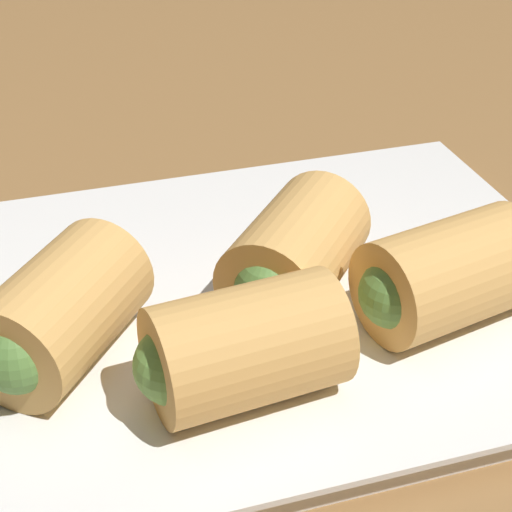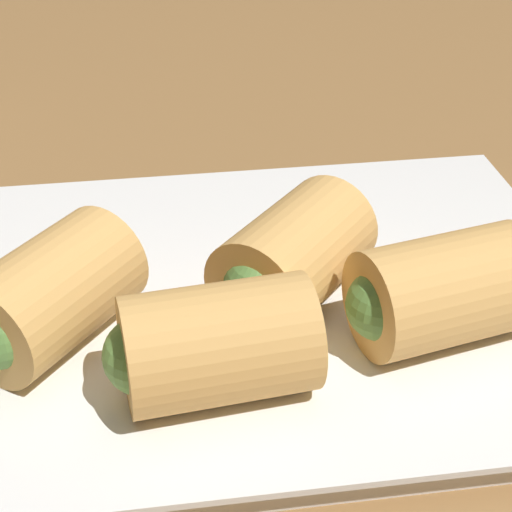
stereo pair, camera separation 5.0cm
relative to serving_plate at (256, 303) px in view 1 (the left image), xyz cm
name	(u,v)px [view 1 (the left image)]	position (x,y,z in cm)	size (l,w,h in cm)	color
table_surface	(330,339)	(3.25, -1.57, -1.76)	(180.00, 140.00, 2.00)	olive
serving_plate	(256,303)	(0.00, 0.00, 0.00)	(32.08, 24.85, 1.50)	white
roll_front_left	(441,277)	(6.98, -4.67, 3.13)	(8.54, 6.26, 4.77)	#DBA356
roll_front_right	(236,349)	(-2.91, -6.84, 3.13)	(8.40, 5.52, 4.77)	#DBA356
roll_back_left	(292,257)	(1.32, -1.26, 3.13)	(8.43, 8.67, 4.77)	#DBA356
roll_back_right	(55,317)	(-9.37, -2.75, 3.13)	(8.31, 8.72, 4.77)	#DBA356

